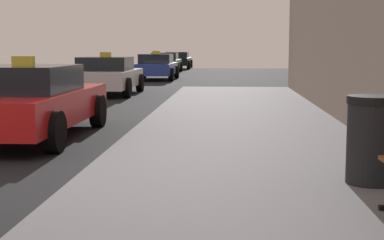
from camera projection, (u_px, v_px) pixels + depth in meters
sidewalk at (259, 204)px, 5.63m from camera, size 4.00×32.00×0.15m
trash_bin at (372, 140)px, 6.10m from camera, size 0.55×0.55×0.92m
car_red at (28, 101)px, 10.14m from camera, size 1.97×4.57×1.43m
car_white at (107, 75)px, 19.72m from camera, size 2.04×4.20×1.43m
car_blue at (157, 67)px, 29.05m from camera, size 1.95×4.51×1.43m
car_green at (165, 62)px, 37.81m from camera, size 2.01×4.07×1.27m
car_black at (178, 60)px, 44.56m from camera, size 2.05×4.56×1.27m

